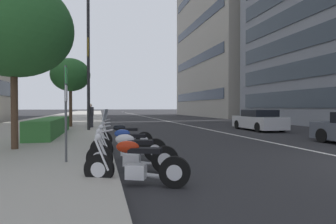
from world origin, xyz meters
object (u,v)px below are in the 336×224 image
car_approaching_light (259,121)px  street_lamp_with_banners (93,42)px  motorcycle_far_end_row (135,165)px  motorcycle_by_sign_pole (131,155)px  pedestrian_on_plaza (90,115)px  street_tree_by_lamp_post (14,28)px  motorcycle_under_tarp (123,137)px  street_tree_near_plaza_corner (70,75)px  motorcycle_second_in_row (127,146)px  parking_sign_by_curb (66,102)px

car_approaching_light → street_lamp_with_banners: (1.24, 10.64, 4.88)m
motorcycle_far_end_row → car_approaching_light: 14.67m
motorcycle_by_sign_pole → pedestrian_on_plaza: 13.40m
motorcycle_by_sign_pole → street_tree_by_lamp_post: bearing=-26.6°
motorcycle_under_tarp → street_tree_by_lamp_post: street_tree_by_lamp_post is taller
street_tree_near_plaza_corner → car_approaching_light: bearing=-110.2°
motorcycle_second_in_row → street_tree_near_plaza_corner: bearing=-60.0°
motorcycle_second_in_row → motorcycle_under_tarp: motorcycle_under_tarp is taller
parking_sign_by_curb → pedestrian_on_plaza: bearing=-0.9°
motorcycle_far_end_row → motorcycle_by_sign_pole: size_ratio=0.94×
street_lamp_with_banners → motorcycle_under_tarp: bearing=-170.7°
motorcycle_second_in_row → street_lamp_with_banners: street_lamp_with_banners is taller
parking_sign_by_curb → street_tree_by_lamp_post: size_ratio=0.43×
motorcycle_by_sign_pole → motorcycle_under_tarp: bearing=-72.1°
motorcycle_under_tarp → car_approaching_light: size_ratio=0.50×
motorcycle_second_in_row → parking_sign_by_curb: bearing=35.0°
motorcycle_by_sign_pole → motorcycle_under_tarp: (3.88, -0.12, 0.02)m
motorcycle_under_tarp → street_tree_near_plaza_corner: street_tree_near_plaza_corner is taller
parking_sign_by_curb → street_tree_near_plaza_corner: 13.79m
motorcycle_second_in_row → street_lamp_with_banners: bearing=-65.5°
motorcycle_second_in_row → motorcycle_far_end_row: bearing=105.6°
motorcycle_by_sign_pole → street_lamp_with_banners: (11.16, 1.07, 5.11)m
motorcycle_far_end_row → motorcycle_under_tarp: (5.03, -0.17, 0.03)m
parking_sign_by_curb → car_approaching_light: bearing=-50.9°
car_approaching_light → parking_sign_by_curb: size_ratio=1.73×
motorcycle_by_sign_pole → street_lamp_with_banners: 12.33m
motorcycle_under_tarp → street_tree_by_lamp_post: bearing=20.8°
motorcycle_far_end_row → parking_sign_by_curb: (2.05, 1.49, 1.27)m
street_tree_near_plaza_corner → parking_sign_by_curb: bearing=-174.9°
motorcycle_by_sign_pole → car_approaching_light: bearing=-114.3°
motorcycle_second_in_row → parking_sign_by_curb: (-0.49, 1.59, 1.25)m
car_approaching_light → street_lamp_with_banners: street_lamp_with_banners is taller
car_approaching_light → motorcycle_under_tarp: bearing=123.9°
car_approaching_light → parking_sign_by_curb: (-9.03, 11.10, 1.03)m
car_approaching_light → street_lamp_with_banners: 11.77m
street_tree_by_lamp_post → street_tree_near_plaza_corner: bearing=-3.7°
motorcycle_by_sign_pole → pedestrian_on_plaza: size_ratio=1.30×
motorcycle_under_tarp → parking_sign_by_curb: size_ratio=0.86×
motorcycle_under_tarp → street_lamp_with_banners: size_ratio=0.23×
motorcycle_under_tarp → pedestrian_on_plaza: (9.44, 1.46, 0.53)m
car_approaching_light → street_tree_near_plaza_corner: 13.51m
motorcycle_second_in_row → car_approaching_light: bearing=-120.2°
motorcycle_far_end_row → pedestrian_on_plaza: size_ratio=1.22×
street_lamp_with_banners → pedestrian_on_plaza: bearing=7.2°
street_tree_by_lamp_post → pedestrian_on_plaza: 10.44m
motorcycle_far_end_row → motorcycle_under_tarp: 5.03m
motorcycle_far_end_row → car_approaching_light: car_approaching_light is taller
motorcycle_under_tarp → car_approaching_light: (6.05, -9.45, 0.21)m
car_approaching_light → street_tree_by_lamp_post: 14.90m
car_approaching_light → parking_sign_by_curb: 14.35m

